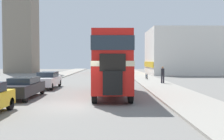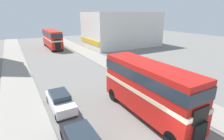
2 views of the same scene
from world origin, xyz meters
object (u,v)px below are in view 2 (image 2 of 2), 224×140
Objects in this scene: bus_distant at (52,38)px; pedestrian_walking at (138,67)px; double_decker_bus at (148,86)px; car_parked_far at (60,101)px; bicycle_on_pavement at (112,63)px.

bus_distant is 6.11× the size of pedestrian_walking.
double_decker_bus is at bearing -123.85° from pedestrian_walking.
double_decker_bus is 7.52m from car_parked_far.
bus_distant is 20.67m from bicycle_on_pavement.
double_decker_bus reaches higher than pedestrian_walking.
car_parked_far is 11.84m from pedestrian_walking.
pedestrian_walking is at bearing -80.60° from bicycle_on_pavement.
pedestrian_walking is at bearing 18.14° from car_parked_far.
pedestrian_walking is 5.57m from bicycle_on_pavement.
bus_distant is 29.73m from car_parked_far.
double_decker_bus is 9.86m from pedestrian_walking.
double_decker_bus reaches higher than bus_distant.
double_decker_bus reaches higher than bicycle_on_pavement.
bus_distant reaches higher than bicycle_on_pavement.
pedestrian_walking is (5.43, 8.10, -1.44)m from double_decker_bus.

